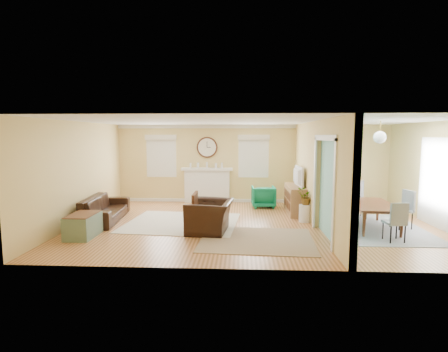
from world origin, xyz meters
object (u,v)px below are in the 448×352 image
(sofa, at_px, (104,208))
(eames_chair, at_px, (210,216))
(green_chair, at_px, (263,197))
(dining_table, at_px, (373,216))
(credenza, at_px, (296,199))

(sofa, relative_size, eames_chair, 1.92)
(eames_chair, relative_size, green_chair, 1.55)
(eames_chair, height_order, dining_table, eames_chair)
(credenza, bearing_deg, eames_chair, -137.50)
(eames_chair, height_order, green_chair, eames_chair)
(sofa, relative_size, green_chair, 2.98)
(green_chair, xyz_separation_m, dining_table, (2.50, -2.40, -0.03))
(sofa, bearing_deg, green_chair, -71.08)
(sofa, bearing_deg, credenza, -82.81)
(sofa, height_order, credenza, credenza)
(sofa, distance_m, green_chair, 4.74)
(eames_chair, height_order, credenza, credenza)
(sofa, relative_size, dining_table, 1.25)
(green_chair, xyz_separation_m, credenza, (0.88, -0.79, 0.07))
(eames_chair, relative_size, credenza, 0.77)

